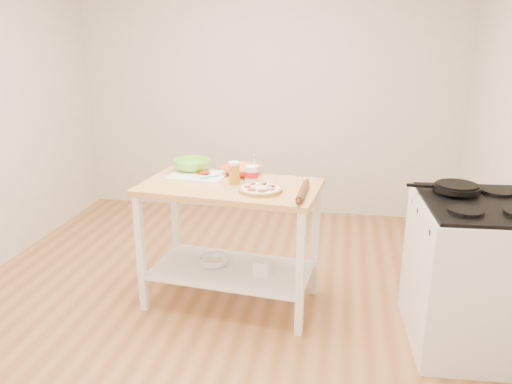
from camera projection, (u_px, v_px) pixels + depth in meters
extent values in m
cube|color=#AD713F|center=(216.00, 317.00, 3.50)|extent=(4.00, 4.50, 0.02)
cube|color=beige|center=(267.00, 87.00, 5.20)|extent=(4.00, 0.02, 2.70)
cube|color=tan|center=(230.00, 187.00, 3.43)|extent=(1.28, 0.79, 0.04)
cube|color=white|center=(231.00, 270.00, 3.62)|extent=(1.19, 0.72, 0.02)
cube|color=white|center=(141.00, 254.00, 3.45)|extent=(0.06, 0.06, 0.86)
cube|color=white|center=(176.00, 225.00, 3.98)|extent=(0.06, 0.06, 0.86)
cube|color=white|center=(300.00, 275.00, 3.15)|extent=(0.06, 0.06, 0.86)
cube|color=white|center=(316.00, 241.00, 3.68)|extent=(0.06, 0.06, 0.86)
cube|color=white|center=(472.00, 276.00, 3.09)|extent=(0.74, 0.85, 0.92)
cube|color=black|center=(482.00, 204.00, 2.94)|extent=(0.70, 0.81, 0.02)
cylinder|color=black|center=(457.00, 188.00, 3.09)|extent=(0.28, 0.28, 0.03)
cube|color=black|center=(421.00, 186.00, 3.14)|extent=(0.17, 0.03, 0.02)
cylinder|color=tan|center=(260.00, 190.00, 3.27)|extent=(0.29, 0.29, 0.02)
cylinder|color=tan|center=(260.00, 189.00, 3.26)|extent=(0.29, 0.29, 0.01)
cylinder|color=white|center=(260.00, 188.00, 3.26)|extent=(0.25, 0.25, 0.01)
cylinder|color=#9E230B|center=(272.00, 186.00, 3.29)|extent=(0.05, 0.05, 0.01)
cylinder|color=#9E230B|center=(265.00, 184.00, 3.33)|extent=(0.05, 0.05, 0.01)
cylinder|color=#9E230B|center=(254.00, 184.00, 3.33)|extent=(0.05, 0.05, 0.01)
cylinder|color=#9E230B|center=(248.00, 187.00, 3.27)|extent=(0.05, 0.05, 0.01)
cylinder|color=#9E230B|center=(251.00, 190.00, 3.21)|extent=(0.05, 0.05, 0.01)
cylinder|color=#9E230B|center=(262.00, 191.00, 3.18)|extent=(0.05, 0.05, 0.01)
cylinder|color=#9E230B|center=(271.00, 189.00, 3.22)|extent=(0.05, 0.05, 0.01)
sphere|color=white|center=(268.00, 185.00, 3.31)|extent=(0.03, 0.03, 0.03)
sphere|color=white|center=(257.00, 185.00, 3.30)|extent=(0.03, 0.03, 0.03)
sphere|color=white|center=(253.00, 188.00, 3.26)|extent=(0.03, 0.03, 0.03)
sphere|color=white|center=(259.00, 190.00, 3.21)|extent=(0.03, 0.03, 0.03)
sphere|color=white|center=(270.00, 189.00, 3.23)|extent=(0.03, 0.03, 0.03)
plane|color=#0E4D0B|center=(272.00, 187.00, 3.26)|extent=(0.03, 0.03, 0.00)
plane|color=#0E4D0B|center=(265.00, 184.00, 3.32)|extent=(0.03, 0.03, 0.00)
plane|color=#0E4D0B|center=(255.00, 184.00, 3.32)|extent=(0.03, 0.03, 0.00)
plane|color=#0E4D0B|center=(252.00, 187.00, 3.26)|extent=(0.03, 0.03, 0.00)
plane|color=#0E4D0B|center=(255.00, 190.00, 3.19)|extent=(0.03, 0.03, 0.00)
plane|color=#0E4D0B|center=(266.00, 190.00, 3.21)|extent=(0.03, 0.03, 0.00)
plane|color=#0E4D0B|center=(268.00, 187.00, 3.26)|extent=(0.03, 0.03, 0.00)
plane|color=#0E4D0B|center=(266.00, 184.00, 3.33)|extent=(0.03, 0.03, 0.00)
cube|color=white|center=(198.00, 175.00, 3.62)|extent=(0.42, 0.33, 0.01)
cube|color=#F4EACC|center=(186.00, 169.00, 3.70)|extent=(0.03, 0.03, 0.02)
cube|color=#F4EACC|center=(191.00, 170.00, 3.70)|extent=(0.03, 0.03, 0.02)
cube|color=#F4EACC|center=(195.00, 170.00, 3.69)|extent=(0.03, 0.03, 0.02)
cube|color=#F4EACC|center=(188.00, 168.00, 3.74)|extent=(0.03, 0.03, 0.02)
cube|color=#F4EACC|center=(192.00, 168.00, 3.73)|extent=(0.03, 0.03, 0.02)
cube|color=#F4EACC|center=(197.00, 169.00, 3.72)|extent=(0.03, 0.03, 0.02)
cylinder|color=#9E230B|center=(202.00, 173.00, 3.63)|extent=(0.07, 0.07, 0.01)
cylinder|color=#9E230B|center=(204.00, 173.00, 3.62)|extent=(0.07, 0.07, 0.01)
cylinder|color=#9E230B|center=(206.00, 172.00, 3.62)|extent=(0.07, 0.07, 0.01)
cube|color=teal|center=(204.00, 178.00, 3.51)|extent=(0.07, 0.06, 0.01)
cylinder|color=teal|center=(213.00, 176.00, 3.55)|extent=(0.09, 0.06, 0.01)
cube|color=silver|center=(205.00, 169.00, 3.75)|extent=(0.18, 0.04, 0.00)
cube|color=black|center=(188.00, 167.00, 3.78)|extent=(0.10, 0.03, 0.01)
imported|color=orange|center=(242.00, 170.00, 3.64)|extent=(0.35, 0.35, 0.07)
imported|color=#79CE36|center=(192.00, 165.00, 3.74)|extent=(0.29, 0.29, 0.09)
cylinder|color=#B08119|center=(235.00, 174.00, 3.41)|extent=(0.07, 0.07, 0.14)
cylinder|color=white|center=(234.00, 163.00, 3.38)|extent=(0.08, 0.08, 0.02)
cylinder|color=white|center=(252.00, 174.00, 3.46)|extent=(0.09, 0.09, 0.12)
cylinder|color=red|center=(252.00, 174.00, 3.46)|extent=(0.10, 0.10, 0.04)
cylinder|color=silver|center=(254.00, 162.00, 3.42)|extent=(0.01, 0.06, 0.12)
cylinder|color=#5D3115|center=(303.00, 191.00, 3.20)|extent=(0.06, 0.38, 0.04)
imported|color=silver|center=(214.00, 261.00, 3.66)|extent=(0.27, 0.27, 0.07)
cube|color=white|center=(262.00, 267.00, 3.52)|extent=(0.12, 0.12, 0.11)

